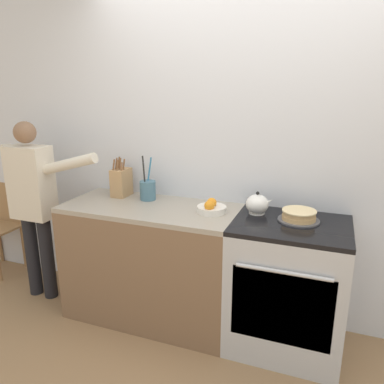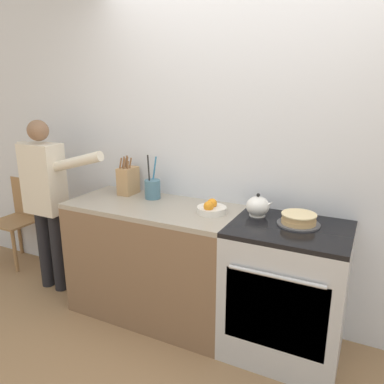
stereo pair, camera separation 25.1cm
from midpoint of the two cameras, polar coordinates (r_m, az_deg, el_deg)
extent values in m
plane|color=#93704C|center=(2.74, 2.51, -24.22)|extent=(16.00, 16.00, 0.00)
cube|color=silver|center=(2.74, 6.98, 5.98)|extent=(8.00, 0.04, 2.60)
cube|color=brown|center=(2.98, -8.58, -10.83)|extent=(1.30, 0.61, 0.87)
cube|color=#9E9384|center=(2.80, -8.96, -2.49)|extent=(1.30, 0.61, 0.03)
cube|color=#B7BABF|center=(2.68, 11.59, -14.18)|extent=(0.75, 0.61, 0.88)
cube|color=black|center=(2.41, 10.39, -17.13)|extent=(0.61, 0.01, 0.48)
cylinder|color=#B7BABF|center=(2.26, 10.60, -12.00)|extent=(0.56, 0.02, 0.02)
cube|color=black|center=(2.48, 12.17, -5.04)|extent=(0.75, 0.61, 0.03)
cylinder|color=#4C4C51|center=(2.53, 13.23, -4.25)|extent=(0.27, 0.27, 0.01)
cylinder|color=tan|center=(2.52, 13.25, -3.84)|extent=(0.22, 0.22, 0.03)
cylinder|color=tan|center=(2.51, 13.29, -3.23)|extent=(0.21, 0.21, 0.03)
cylinder|color=beige|center=(2.51, 13.32, -2.84)|extent=(0.22, 0.22, 0.01)
cylinder|color=white|center=(2.62, 7.16, -3.21)|extent=(0.11, 0.11, 0.01)
ellipsoid|color=white|center=(2.60, 7.21, -1.89)|extent=(0.16, 0.16, 0.13)
cone|color=white|center=(2.58, 8.85, -1.56)|extent=(0.08, 0.03, 0.07)
sphere|color=black|center=(2.58, 7.27, -0.21)|extent=(0.02, 0.02, 0.02)
cube|color=tan|center=(3.07, -13.03, 1.40)|extent=(0.11, 0.17, 0.22)
cylinder|color=brown|center=(3.02, -14.19, 4.03)|extent=(0.01, 0.04, 0.09)
cylinder|color=brown|center=(3.01, -13.65, 3.99)|extent=(0.01, 0.04, 0.08)
cylinder|color=brown|center=(2.99, -13.07, 3.79)|extent=(0.01, 0.03, 0.07)
cylinder|color=brown|center=(3.05, -13.79, 4.21)|extent=(0.01, 0.04, 0.09)
cylinder|color=brown|center=(3.04, -13.26, 4.19)|extent=(0.01, 0.04, 0.09)
cylinder|color=brown|center=(3.02, -12.71, 4.11)|extent=(0.01, 0.04, 0.09)
cylinder|color=brown|center=(3.08, -13.40, 4.37)|extent=(0.01, 0.04, 0.09)
cylinder|color=#477084|center=(2.94, -9.19, 0.22)|extent=(0.12, 0.12, 0.15)
cylinder|color=teal|center=(2.93, -9.05, 2.57)|extent=(0.06, 0.01, 0.28)
cylinder|color=black|center=(2.90, -9.77, 2.54)|extent=(0.05, 0.05, 0.29)
cylinder|color=silver|center=(2.62, 0.28, -2.70)|extent=(0.21, 0.21, 0.05)
sphere|color=orange|center=(2.62, 0.30, -1.69)|extent=(0.07, 0.07, 0.07)
sphere|color=orange|center=(2.56, -0.13, -2.15)|extent=(0.07, 0.07, 0.07)
cylinder|color=black|center=(3.59, -25.02, -8.78)|extent=(0.11, 0.11, 0.72)
cylinder|color=black|center=(3.49, -23.15, -9.30)|extent=(0.11, 0.11, 0.72)
cube|color=beige|center=(3.33, -25.36, 1.29)|extent=(0.34, 0.20, 0.59)
cylinder|color=beige|center=(3.48, -27.87, 2.28)|extent=(0.08, 0.08, 0.50)
cylinder|color=beige|center=(3.03, -20.62, 3.96)|extent=(0.51, 0.08, 0.21)
sphere|color=#846047|center=(3.27, -26.19, 8.14)|extent=(0.17, 0.17, 0.17)
cylinder|color=#997047|center=(4.43, -28.74, -6.66)|extent=(0.04, 0.04, 0.44)
cylinder|color=#997047|center=(4.20, -25.85, -7.45)|extent=(0.04, 0.04, 0.44)
cube|color=#997047|center=(4.19, -27.84, -1.37)|extent=(0.40, 0.03, 0.40)
camera|label=1|loc=(0.13, -92.78, -0.79)|focal=35.00mm
camera|label=2|loc=(0.13, 87.22, 0.79)|focal=35.00mm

